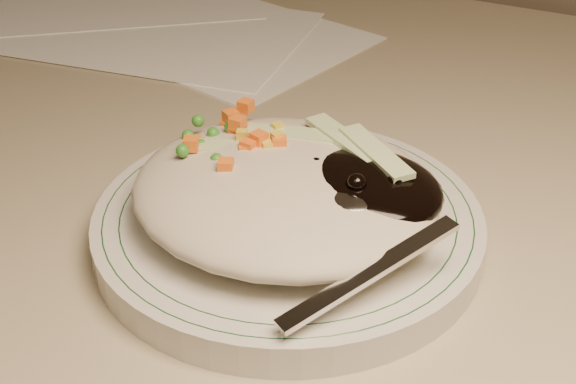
% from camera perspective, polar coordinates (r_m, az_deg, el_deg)
% --- Properties ---
extents(desk, '(1.40, 0.70, 0.74)m').
position_cam_1_polar(desk, '(0.74, 13.33, -11.73)').
color(desk, tan).
rests_on(desk, ground).
extents(plate, '(0.25, 0.25, 0.02)m').
position_cam_1_polar(plate, '(0.51, -0.00, -2.45)').
color(plate, silver).
rests_on(plate, desk).
extents(plate_rim, '(0.23, 0.23, 0.00)m').
position_cam_1_polar(plate_rim, '(0.51, -0.00, -1.52)').
color(plate_rim, '#144723').
rests_on(plate_rim, plate).
extents(meal, '(0.21, 0.19, 0.05)m').
position_cam_1_polar(meal, '(0.49, 0.40, 0.38)').
color(meal, beige).
rests_on(meal, plate).
extents(papers, '(0.50, 0.37, 0.00)m').
position_cam_1_polar(papers, '(0.88, -9.10, 12.08)').
color(papers, white).
rests_on(papers, desk).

